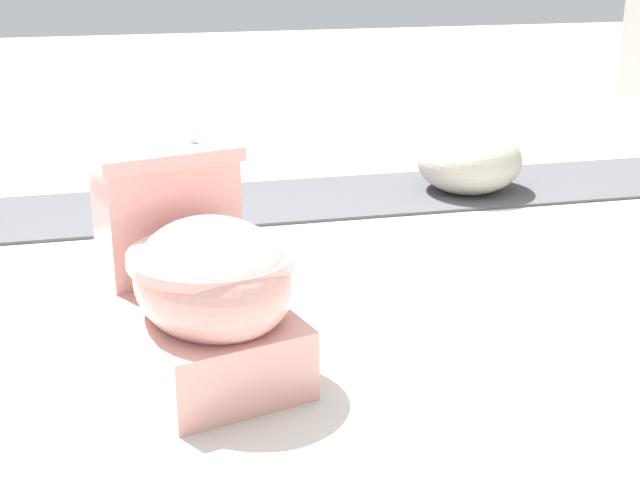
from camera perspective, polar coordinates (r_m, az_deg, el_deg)
name	(u,v)px	position (r m, az deg, el deg)	size (l,w,h in m)	color
ground_plane	(217,330)	(2.42, -6.62, -5.75)	(14.00, 14.00, 0.00)	beige
gravel_strip	(309,199)	(3.52, -0.71, 2.65)	(0.56, 8.00, 0.01)	#4C4C51
toilet	(199,281)	(2.16, -7.74, -2.62)	(0.70, 0.52, 0.52)	#E09E93
boulder_near	(469,160)	(3.64, 9.53, 5.05)	(0.43, 0.42, 0.27)	#ADA899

